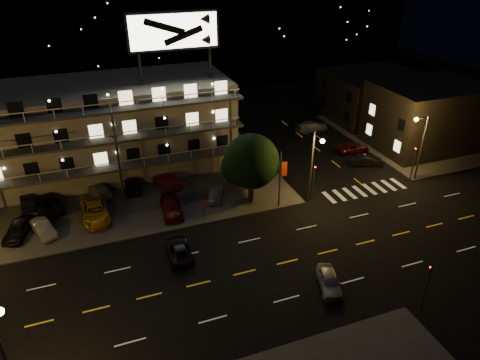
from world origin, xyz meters
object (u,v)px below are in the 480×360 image
object	(u,v)px
tree	(251,163)
lot_car_4	(215,193)
lot_car_7	(99,190)
road_car_east	(329,281)
side_car_0	(367,161)
lot_car_2	(95,212)
road_car_west	(179,250)

from	to	relation	value
tree	lot_car_4	size ratio (longest dim) A/B	2.08
lot_car_7	road_car_east	bearing A→B (deg)	113.03
lot_car_4	side_car_0	world-z (taller)	lot_car_4
lot_car_2	lot_car_4	bearing A→B (deg)	-4.65
road_car_east	lot_car_7	bearing A→B (deg)	144.74
lot_car_2	lot_car_4	size ratio (longest dim) A/B	1.51
lot_car_7	road_car_west	world-z (taller)	lot_car_7
lot_car_7	road_car_west	xyz separation A→B (m)	(5.89, -13.08, -0.18)
lot_car_4	tree	bearing A→B (deg)	-5.82
lot_car_4	road_car_east	distance (m)	16.73
road_car_west	lot_car_4	bearing A→B (deg)	-121.50
lot_car_7	lot_car_4	bearing A→B (deg)	142.07
tree	side_car_0	bearing A→B (deg)	9.98
side_car_0	road_car_east	size ratio (longest dim) A/B	1.03
side_car_0	road_car_east	distance (m)	23.38
lot_car_7	road_car_west	bearing A→B (deg)	99.79
lot_car_2	tree	bearing A→B (deg)	-10.20
lot_car_2	lot_car_7	size ratio (longest dim) A/B	1.22
lot_car_2	road_car_east	bearing A→B (deg)	-47.06
lot_car_2	road_car_east	distance (m)	23.60
lot_car_2	road_car_east	world-z (taller)	lot_car_2
lot_car_2	road_car_west	size ratio (longest dim) A/B	1.23
lot_car_2	lot_car_4	world-z (taller)	lot_car_2
lot_car_4	lot_car_7	size ratio (longest dim) A/B	0.81
side_car_0	road_car_east	world-z (taller)	road_car_east
lot_car_7	side_car_0	world-z (taller)	lot_car_7
lot_car_4	road_car_east	bearing A→B (deg)	-54.33
lot_car_4	road_car_west	world-z (taller)	lot_car_4
lot_car_4	lot_car_7	distance (m)	12.69
tree	road_car_west	xyz separation A→B (m)	(-9.21, -6.36, -3.99)
tree	road_car_west	world-z (taller)	tree
lot_car_4	road_car_west	distance (m)	9.87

